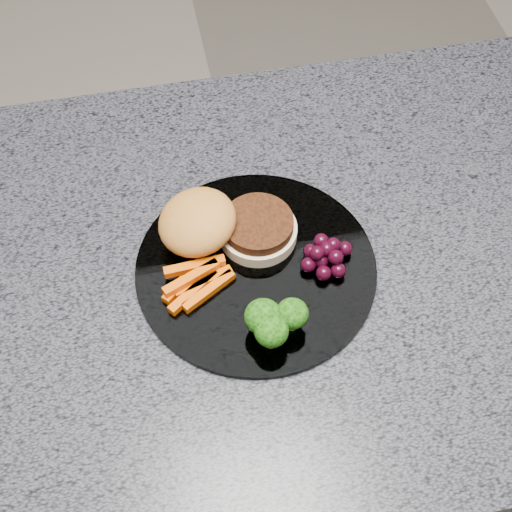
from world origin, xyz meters
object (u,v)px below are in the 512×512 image
Objects in this scene: island_cabinet at (325,409)px; grape_bunch at (327,255)px; plate at (256,268)px; burger at (219,227)px.

grape_bunch is at bearing -157.72° from island_cabinet.
island_cabinet is 0.49m from plate.
plate is at bearing 172.93° from grape_bunch.
island_cabinet is 4.62× the size of plate.
plate is 4.30× the size of grape_bunch.
burger is (-0.03, 0.05, 0.02)m from plate.
grape_bunch reaches higher than plate.
plate is at bearing -175.88° from island_cabinet.
burger is (-0.15, 0.04, 0.50)m from island_cabinet.
burger reaches higher than island_cabinet.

